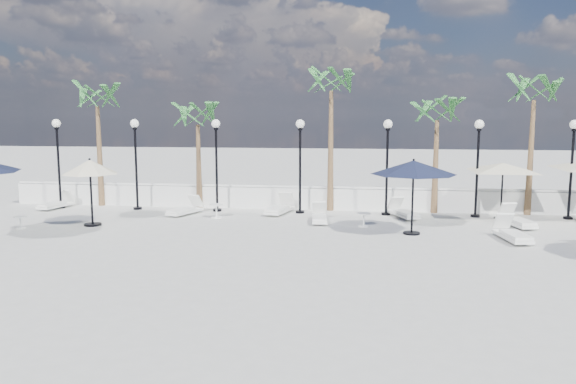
# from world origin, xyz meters

# --- Properties ---
(ground) EXTENTS (100.00, 100.00, 0.00)m
(ground) POSITION_xyz_m (0.00, 0.00, 0.00)
(ground) COLOR #ACACA7
(ground) RESTS_ON ground
(balustrade) EXTENTS (26.00, 0.30, 1.01)m
(balustrade) POSITION_xyz_m (0.00, 7.50, 0.47)
(balustrade) COLOR silver
(balustrade) RESTS_ON ground
(lamppost_0) EXTENTS (0.36, 0.36, 3.84)m
(lamppost_0) POSITION_xyz_m (-10.50, 6.50, 2.49)
(lamppost_0) COLOR black
(lamppost_0) RESTS_ON ground
(lamppost_1) EXTENTS (0.36, 0.36, 3.84)m
(lamppost_1) POSITION_xyz_m (-7.00, 6.50, 2.49)
(lamppost_1) COLOR black
(lamppost_1) RESTS_ON ground
(lamppost_2) EXTENTS (0.36, 0.36, 3.84)m
(lamppost_2) POSITION_xyz_m (-3.50, 6.50, 2.49)
(lamppost_2) COLOR black
(lamppost_2) RESTS_ON ground
(lamppost_3) EXTENTS (0.36, 0.36, 3.84)m
(lamppost_3) POSITION_xyz_m (0.00, 6.50, 2.49)
(lamppost_3) COLOR black
(lamppost_3) RESTS_ON ground
(lamppost_4) EXTENTS (0.36, 0.36, 3.84)m
(lamppost_4) POSITION_xyz_m (3.50, 6.50, 2.49)
(lamppost_4) COLOR black
(lamppost_4) RESTS_ON ground
(lamppost_5) EXTENTS (0.36, 0.36, 3.84)m
(lamppost_5) POSITION_xyz_m (7.00, 6.50, 2.49)
(lamppost_5) COLOR black
(lamppost_5) RESTS_ON ground
(lamppost_6) EXTENTS (0.36, 0.36, 3.84)m
(lamppost_6) POSITION_xyz_m (10.50, 6.50, 2.49)
(lamppost_6) COLOR black
(lamppost_6) RESTS_ON ground
(palm_0) EXTENTS (2.60, 2.60, 5.50)m
(palm_0) POSITION_xyz_m (-9.00, 7.30, 4.53)
(palm_0) COLOR brown
(palm_0) RESTS_ON ground
(palm_1) EXTENTS (2.60, 2.60, 4.70)m
(palm_1) POSITION_xyz_m (-4.50, 7.30, 3.75)
(palm_1) COLOR brown
(palm_1) RESTS_ON ground
(palm_2) EXTENTS (2.60, 2.60, 6.10)m
(palm_2) POSITION_xyz_m (1.20, 7.30, 5.12)
(palm_2) COLOR brown
(palm_2) RESTS_ON ground
(palm_3) EXTENTS (2.60, 2.60, 4.90)m
(palm_3) POSITION_xyz_m (5.50, 7.30, 3.95)
(palm_3) COLOR brown
(palm_3) RESTS_ON ground
(palm_4) EXTENTS (2.60, 2.60, 5.70)m
(palm_4) POSITION_xyz_m (9.20, 7.30, 4.73)
(palm_4) COLOR brown
(palm_4) RESTS_ON ground
(lounger_0) EXTENTS (0.92, 1.86, 0.67)m
(lounger_0) POSITION_xyz_m (-10.55, 6.22, 0.22)
(lounger_0) COLOR white
(lounger_0) RESTS_ON ground
(lounger_1) EXTENTS (1.19, 1.87, 0.67)m
(lounger_1) POSITION_xyz_m (-4.57, 5.49, 0.22)
(lounger_1) COLOR white
(lounger_1) RESTS_ON ground
(lounger_2) EXTENTS (1.06, 2.06, 0.74)m
(lounger_2) POSITION_xyz_m (-0.79, 6.22, 0.25)
(lounger_2) COLOR white
(lounger_2) RESTS_ON ground
(lounger_3) EXTENTS (0.71, 1.74, 0.64)m
(lounger_3) POSITION_xyz_m (0.94, 4.58, 0.21)
(lounger_3) COLOR white
(lounger_3) RESTS_ON ground
(lounger_4) EXTENTS (1.22, 1.87, 0.67)m
(lounger_4) POSITION_xyz_m (4.15, 5.94, 0.23)
(lounger_4) COLOR white
(lounger_4) RESTS_ON ground
(lounger_5) EXTENTS (1.05, 1.97, 0.70)m
(lounger_5) POSITION_xyz_m (8.10, 4.68, 0.24)
(lounger_5) COLOR white
(lounger_5) RESTS_ON ground
(lounger_6) EXTENTS (0.91, 1.98, 0.71)m
(lounger_6) POSITION_xyz_m (7.32, 2.27, 0.24)
(lounger_6) COLOR white
(lounger_6) RESTS_ON ground
(side_table_0) EXTENTS (0.45, 0.45, 0.43)m
(side_table_0) POSITION_xyz_m (-9.57, 2.10, 0.26)
(side_table_0) COLOR white
(side_table_0) RESTS_ON ground
(side_table_1) EXTENTS (0.56, 0.56, 0.54)m
(side_table_1) POSITION_xyz_m (-3.14, 4.99, 0.33)
(side_table_1) COLOR white
(side_table_1) RESTS_ON ground
(side_table_2) EXTENTS (0.50, 0.50, 0.49)m
(side_table_2) POSITION_xyz_m (2.60, 4.02, 0.30)
(side_table_2) COLOR white
(side_table_2) RESTS_ON ground
(parasol_navy_mid) EXTENTS (2.87, 2.87, 2.58)m
(parasol_navy_mid) POSITION_xyz_m (4.21, 2.92, 2.26)
(parasol_navy_mid) COLOR black
(parasol_navy_mid) RESTS_ON ground
(parasol_cream_sq_b) EXTENTS (4.69, 4.69, 2.35)m
(parasol_cream_sq_b) POSITION_xyz_m (7.90, 6.20, 2.17)
(parasol_cream_sq_b) COLOR black
(parasol_cream_sq_b) RESTS_ON ground
(parasol_cream_small) EXTENTS (2.02, 2.02, 2.48)m
(parasol_cream_small) POSITION_xyz_m (-7.27, 2.94, 2.12)
(parasol_cream_small) COLOR black
(parasol_cream_small) RESTS_ON ground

